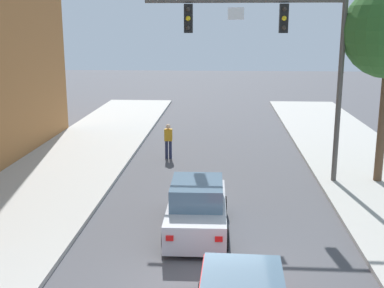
{
  "coord_description": "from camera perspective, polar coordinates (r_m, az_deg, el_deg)",
  "views": [
    {
      "loc": [
        0.21,
        -10.15,
        6.03
      ],
      "look_at": [
        -0.86,
        6.79,
        2.0
      ],
      "focal_mm": 46.35,
      "sensor_mm": 36.0,
      "label": 1
    }
  ],
  "objects": [
    {
      "name": "pedestrian_crossing_road",
      "position": [
        23.09,
        -2.74,
        0.53
      ],
      "size": [
        0.36,
        0.22,
        1.64
      ],
      "color": "#232847",
      "rests_on": "ground"
    },
    {
      "name": "traffic_signal_mast",
      "position": [
        19.08,
        10.59,
        11.19
      ],
      "size": [
        7.43,
        0.38,
        7.5
      ],
      "color": "#514C47",
      "rests_on": "sidewalk_right"
    },
    {
      "name": "car_lead_silver",
      "position": [
        14.96,
        0.59,
        -7.43
      ],
      "size": [
        1.89,
        4.27,
        1.6
      ],
      "color": "#B7B7BC",
      "rests_on": "ground"
    }
  ]
}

